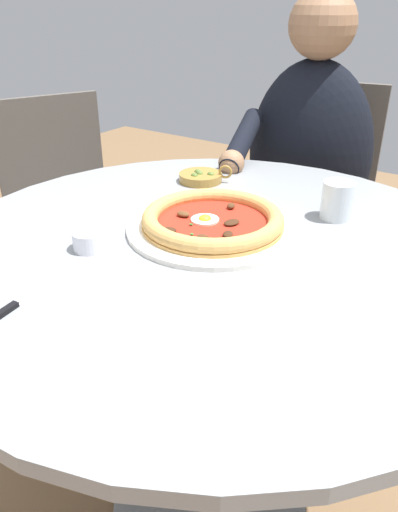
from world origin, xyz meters
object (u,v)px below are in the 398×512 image
Objects in this scene: steak_knife at (10,309)px; diner_person at (302,214)px; ramekin_capers at (90,239)px; pizza_on_plate at (213,222)px; cafe_chair_diner at (314,196)px; water_glass at (337,203)px; cafe_chair_spare_far at (65,199)px; olive_pan at (201,177)px; dining_table at (212,309)px.

diner_person reaches higher than steak_knife.
ramekin_capers is (-0.05, 0.21, 0.02)m from steak_knife.
pizza_on_plate is 5.48× the size of ramekin_capers.
water_glass is at bearing -65.41° from cafe_chair_diner.
cafe_chair_spare_far is at bearing -158.23° from diner_person.
diner_person is 0.84m from cafe_chair_spare_far.
diner_person is at bearing -81.76° from cafe_chair_diner.
steak_knife is at bearing -114.35° from water_glass.
cafe_chair_diner is at bearing 82.49° from olive_pan.
pizza_on_plate is at bearing -22.30° from cafe_chair_spare_far.
cafe_chair_spare_far is at bearing 169.39° from olive_pan.
water_glass is 0.66m from steak_knife.
pizza_on_plate is 0.27m from water_glass.
olive_pan is 0.74m from cafe_chair_spare_far.
steak_knife is (-0.12, -0.36, 0.16)m from dining_table.
pizza_on_plate is at bearing -51.31° from olive_pan.
cafe_chair_spare_far is (-0.73, 0.55, -0.26)m from ramekin_capers.
water_glass is 0.36m from olive_pan.
pizza_on_plate reaches higher than dining_table.
pizza_on_plate is at bearing 124.88° from dining_table.
olive_pan is (-0.09, 0.63, 0.01)m from steak_knife.
pizza_on_plate is at bearing 54.16° from ramekin_capers.
ramekin_capers is 1.04m from cafe_chair_diner.
olive_pan is 0.51m from diner_person.
steak_knife is 3.45× the size of ramekin_capers.
cafe_chair_spare_far is (-0.78, -0.31, -0.02)m from diner_person.
dining_table is 0.42m from steak_knife.
cafe_chair_spare_far reaches higher than dining_table.
cafe_chair_diner is (-0.02, 0.15, 0.01)m from diner_person.
water_glass is 0.07× the size of diner_person.
water_glass reaches higher than pizza_on_plate.
dining_table is at bearing -122.00° from water_glass.
olive_pan is at bearing -10.61° from cafe_chair_spare_far.
dining_table is 3.16× the size of pizza_on_plate.
ramekin_capers is at bearing -125.84° from pizza_on_plate.
pizza_on_plate is 0.85m from cafe_chair_diner.
dining_table is 13.66× the size of water_glass.
steak_knife reaches higher than dining_table.
pizza_on_plate is 0.42m from steak_knife.
dining_table is 0.34m from water_glass.
water_glass is 1.09m from cafe_chair_spare_far.
dining_table is at bearing 71.25° from steak_knife.
ramekin_capers is 0.07× the size of cafe_chair_spare_far.
water_glass reaches higher than olive_pan.
dining_table is 0.18m from pizza_on_plate.
olive_pan is (-0.04, 0.42, -0.01)m from ramekin_capers.
cafe_chair_diner is at bearing 114.59° from water_glass.
steak_knife is 1.24m from cafe_chair_diner.
steak_knife is 0.22m from ramekin_capers.
olive_pan reaches higher than steak_knife.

